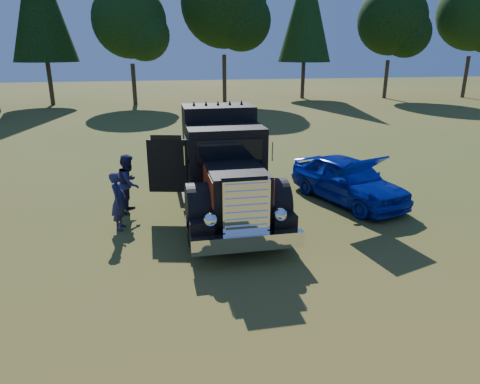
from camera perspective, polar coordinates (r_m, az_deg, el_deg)
name	(u,v)px	position (r m, az deg, el deg)	size (l,w,h in m)	color
ground	(260,240)	(10.81, 2.67, -6.40)	(120.00, 120.00, 0.00)	#2E5719
treeline	(146,7)	(37.06, -12.43, 22.93)	(72.10, 24.04, 13.84)	#2D2116
diamond_t_truck	(223,170)	(12.20, -2.25, 2.94)	(3.36, 7.16, 3.00)	black
hotrod_coupe	(348,179)	(13.69, 14.21, 1.63)	(2.88, 4.48, 1.89)	#0844B8
spectator_near	(118,201)	(11.60, -15.90, -1.18)	(0.57, 0.37, 1.56)	#1E2747
spectator_far	(129,183)	(12.83, -14.58, 1.14)	(0.83, 0.65, 1.71)	#202F4B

